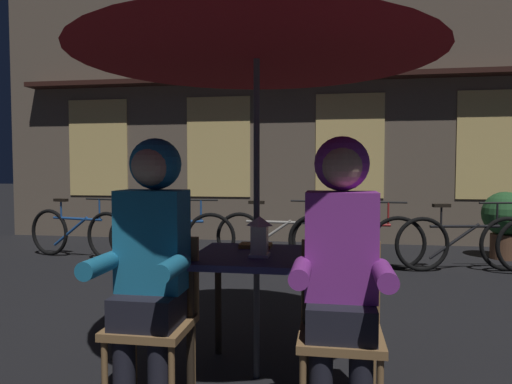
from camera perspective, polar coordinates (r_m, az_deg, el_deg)
ground_plane at (r=2.98m, az=0.07°, el=-21.69°), size 60.00×60.00×0.00m
cafe_table at (r=2.78m, az=0.07°, el=-9.64°), size 0.72×0.72×0.74m
patio_umbrella at (r=2.83m, az=0.08°, el=19.69°), size 2.10×2.10×2.31m
lantern at (r=2.65m, az=0.44°, el=-5.33°), size 0.11×0.11×0.23m
chair_left at (r=2.59m, az=-12.15°, el=-14.03°), size 0.40×0.40×0.87m
chair_right at (r=2.43m, az=10.28°, el=-15.20°), size 0.40×0.40×0.87m
person_left_hooded at (r=2.46m, az=-12.73°, el=-6.41°), size 0.45×0.56×1.40m
person_right_hooded at (r=2.29m, az=10.39°, el=-7.11°), size 0.45×0.56×1.40m
shopfront_building at (r=8.32m, az=3.52°, el=15.80°), size 10.00×0.93×6.20m
bicycle_nearest at (r=6.89m, az=-21.02°, el=-4.70°), size 1.65×0.43×0.84m
bicycle_second at (r=6.23m, az=-10.29°, el=-5.35°), size 1.67×0.24×0.84m
bicycle_third at (r=6.05m, az=2.65°, el=-5.56°), size 1.68×0.22×0.84m
bicycle_fourth at (r=5.93m, az=12.04°, el=-5.80°), size 1.68×0.12×0.84m
bicycle_fifth at (r=6.15m, az=24.11°, el=-5.68°), size 1.66×0.34×0.84m
book at (r=2.97m, az=-0.04°, el=-6.56°), size 0.20×0.14×0.02m
potted_plant at (r=7.21m, az=28.16°, el=-2.95°), size 0.60×0.60×0.92m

